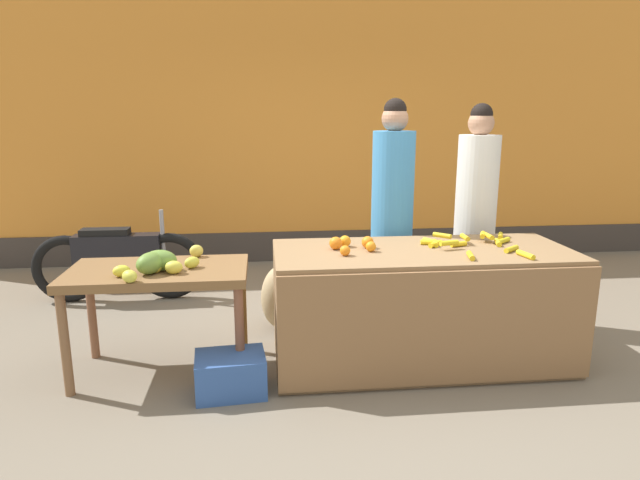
% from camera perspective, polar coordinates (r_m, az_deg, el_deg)
% --- Properties ---
extents(ground_plane, '(24.00, 24.00, 0.00)m').
position_cam_1_polar(ground_plane, '(4.06, 4.44, -12.54)').
color(ground_plane, '#756B5B').
extents(market_wall_back, '(9.29, 0.23, 3.19)m').
position_cam_1_polar(market_wall_back, '(6.61, -0.08, 11.42)').
color(market_wall_back, orange).
rests_on(market_wall_back, ground).
extents(fruit_stall_counter, '(2.08, 0.89, 0.83)m').
position_cam_1_polar(fruit_stall_counter, '(3.98, 10.54, -6.80)').
color(fruit_stall_counter, olive).
rests_on(fruit_stall_counter, ground).
extents(side_table_wooden, '(1.18, 0.66, 0.74)m').
position_cam_1_polar(side_table_wooden, '(3.83, -16.55, -4.23)').
color(side_table_wooden, brown).
rests_on(side_table_wooden, ground).
extents(banana_bunch_pile, '(0.72, 0.72, 0.07)m').
position_cam_1_polar(banana_bunch_pile, '(4.04, 15.50, -0.26)').
color(banana_bunch_pile, gold).
rests_on(banana_bunch_pile, fruit_stall_counter).
extents(orange_pile, '(0.32, 0.33, 0.09)m').
position_cam_1_polar(orange_pile, '(3.80, 3.31, -0.41)').
color(orange_pile, orange).
rests_on(orange_pile, fruit_stall_counter).
extents(mango_papaya_pile, '(0.55, 0.70, 0.14)m').
position_cam_1_polar(mango_papaya_pile, '(3.70, -16.64, -2.31)').
color(mango_papaya_pile, '#DEC84A').
rests_on(mango_papaya_pile, side_table_wooden).
extents(vendor_woman_blue_shirt, '(0.34, 0.34, 1.87)m').
position_cam_1_polar(vendor_woman_blue_shirt, '(4.48, 7.55, 2.59)').
color(vendor_woman_blue_shirt, '#33333D').
rests_on(vendor_woman_blue_shirt, ground).
extents(vendor_woman_white_shirt, '(0.34, 0.34, 1.84)m').
position_cam_1_polar(vendor_woman_white_shirt, '(4.75, 15.93, 2.57)').
color(vendor_woman_white_shirt, '#33333D').
rests_on(vendor_woman_white_shirt, ground).
extents(parked_motorcycle, '(1.60, 0.18, 0.88)m').
position_cam_1_polar(parked_motorcycle, '(5.52, -20.37, -1.94)').
color(parked_motorcycle, black).
rests_on(parked_motorcycle, ground).
extents(produce_crate, '(0.47, 0.36, 0.26)m').
position_cam_1_polar(produce_crate, '(3.63, -9.34, -13.69)').
color(produce_crate, '#3359A5').
rests_on(produce_crate, ground).
extents(produce_sack, '(0.46, 0.47, 0.53)m').
position_cam_1_polar(produce_sack, '(4.57, -4.13, -5.95)').
color(produce_sack, tan).
rests_on(produce_sack, ground).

